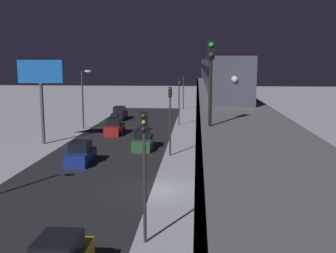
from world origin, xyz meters
The scene contains 15 objects.
ground_plane centered at (0.00, 0.00, 0.00)m, with size 240.00×240.00×0.00m, color silver.
avenue_asphalt centered at (5.80, 0.00, 0.00)m, with size 11.00×98.46×0.01m, color #28282D.
elevated_railway centered at (-5.12, 0.00, 4.90)m, with size 5.00×98.46×5.70m.
subway_train centered at (-5.21, -37.31, 7.48)m, with size 2.94×74.07×3.40m.
rail_signal centered at (-3.37, 7.65, 8.43)m, with size 0.36×0.41×4.00m.
sedan_red centered at (7.20, -21.32, 0.78)m, with size 1.91×4.40×1.97m.
sedan_blue centered at (7.20, -6.82, 0.80)m, with size 1.80×4.01×1.97m.
sedan_black centered at (9.00, -33.91, 0.80)m, with size 1.80×4.78×1.97m.
sedan_green centered at (2.60, -13.28, 0.80)m, with size 1.80×4.51×1.97m.
traffic_light_near centered at (-0.30, 8.14, 4.20)m, with size 0.32×0.44×6.40m.
traffic_light_mid centered at (-0.30, -10.36, 4.20)m, with size 0.32×0.44×6.40m.
traffic_light_far centered at (-0.30, -28.86, 4.20)m, with size 0.32×0.44×6.40m.
traffic_light_distant centered at (-0.30, -47.36, 4.20)m, with size 0.32×0.44×6.40m.
commercial_billboard centered at (13.62, -14.95, 6.83)m, with size 4.80×0.36×8.90m.
street_lamp_far centered at (11.87, -25.00, 4.81)m, with size 1.35×0.44×7.65m.
Camera 1 is at (-2.74, 26.63, 8.72)m, focal length 43.26 mm.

